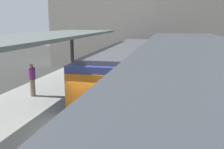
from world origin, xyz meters
TOP-DOWN VIEW (x-y plane):
  - ground_plane at (0.00, 0.00)m, footprint 80.00×80.00m
  - platform_left at (-3.80, 0.00)m, footprint 4.40×28.00m
  - platform_right at (3.80, 0.00)m, footprint 4.40×28.00m
  - track_ballast at (0.00, 0.00)m, footprint 3.20×28.00m
  - rail_near_side at (-0.72, 0.00)m, footprint 0.08×28.00m
  - rail_far_side at (0.72, 0.00)m, footprint 0.08×28.00m
  - commuter_train at (0.00, 7.69)m, footprint 2.78×14.49m
  - canopy_left at (-3.80, 1.40)m, footprint 4.18×21.00m
  - canopy_right at (3.80, 1.40)m, footprint 4.18×21.00m
  - platform_bench at (4.47, -0.46)m, footprint 1.40×0.41m
  - platform_sign at (2.52, 1.17)m, footprint 0.90×0.08m
  - passenger_near_bench at (-4.18, 2.86)m, footprint 0.36×0.36m
  - station_building_backdrop at (-1.01, 20.00)m, footprint 18.00×6.00m

SIDE VIEW (x-z plane):
  - ground_plane at x=0.00m, z-range 0.00..0.00m
  - track_ballast at x=0.00m, z-range 0.00..0.20m
  - rail_near_side at x=-0.72m, z-range 0.20..0.34m
  - rail_far_side at x=0.72m, z-range 0.20..0.34m
  - platform_left at x=-3.80m, z-range 0.00..1.00m
  - platform_right at x=3.80m, z-range 0.00..1.00m
  - platform_bench at x=4.47m, z-range 1.03..1.89m
  - commuter_train at x=0.00m, z-range 0.18..3.28m
  - passenger_near_bench at x=-4.18m, z-range 1.03..2.76m
  - platform_sign at x=2.52m, z-range 1.52..3.73m
  - canopy_right at x=3.80m, z-range 2.37..5.34m
  - canopy_left at x=-3.80m, z-range 2.47..5.65m
  - station_building_backdrop at x=-1.01m, z-range 0.00..11.00m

